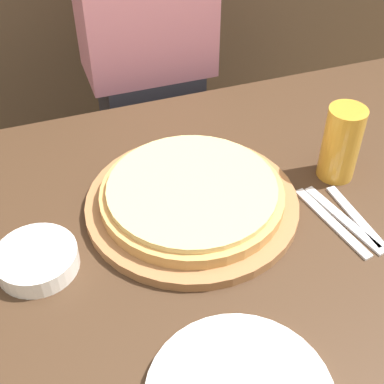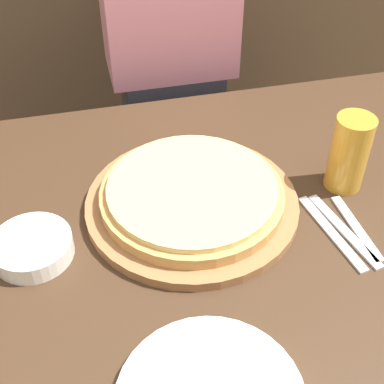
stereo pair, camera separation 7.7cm
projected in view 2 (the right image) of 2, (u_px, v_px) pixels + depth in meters
The scene contains 8 objects.
dining_table at pixel (199, 355), 1.21m from camera, with size 1.48×0.96×0.75m.
pizza_on_board at pixel (192, 198), 1.01m from camera, with size 0.41×0.41×0.06m.
beer_glass at pixel (350, 150), 1.02m from camera, with size 0.07×0.07×0.16m.
side_bowl at pixel (32, 247), 0.93m from camera, with size 0.14×0.14×0.04m.
fork at pixel (331, 232), 0.97m from camera, with size 0.05×0.20×0.00m.
dinner_knife at pixel (344, 230), 0.98m from camera, with size 0.06×0.20×0.00m.
spoon at pixel (356, 228), 0.98m from camera, with size 0.02×0.17×0.00m.
diner_person at pixel (171, 88), 1.52m from camera, with size 0.34×0.20×1.34m.
Camera 2 is at (-0.17, -0.63, 1.46)m, focal length 50.00 mm.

